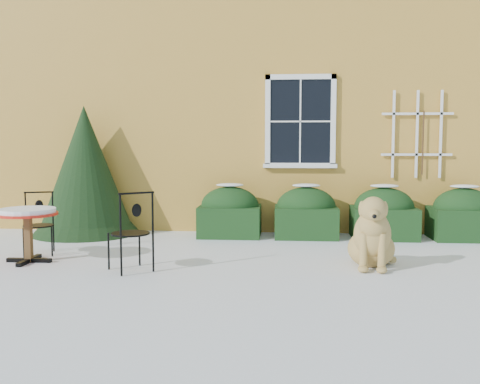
# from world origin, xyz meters

# --- Properties ---
(ground) EXTENTS (80.00, 80.00, 0.00)m
(ground) POSITION_xyz_m (0.00, 0.00, 0.00)
(ground) COLOR white
(ground) RESTS_ON ground
(house) EXTENTS (12.40, 8.40, 6.40)m
(house) POSITION_xyz_m (0.00, 7.00, 3.22)
(house) COLOR gold
(house) RESTS_ON ground
(hedge_row) EXTENTS (4.95, 0.80, 0.91)m
(hedge_row) POSITION_xyz_m (1.65, 2.55, 0.40)
(hedge_row) COLOR black
(hedge_row) RESTS_ON ground
(evergreen_shrub) EXTENTS (1.86, 1.86, 2.25)m
(evergreen_shrub) POSITION_xyz_m (-2.86, 2.60, 0.91)
(evergreen_shrub) COLOR black
(evergreen_shrub) RESTS_ON ground
(bistro_table) EXTENTS (0.78, 0.78, 0.72)m
(bistro_table) POSITION_xyz_m (-2.77, 0.27, 0.60)
(bistro_table) COLOR black
(bistro_table) RESTS_ON ground
(patio_chair_near) EXTENTS (0.62, 0.62, 1.00)m
(patio_chair_near) POSITION_xyz_m (-1.25, -0.12, 0.50)
(patio_chair_near) COLOR black
(patio_chair_near) RESTS_ON ground
(patio_chair_far) EXTENTS (0.51, 0.50, 0.89)m
(patio_chair_far) POSITION_xyz_m (-2.88, 0.81, 0.45)
(patio_chair_far) COLOR black
(patio_chair_far) RESTS_ON ground
(dog) EXTENTS (0.68, 1.05, 0.96)m
(dog) POSITION_xyz_m (1.74, 0.31, 0.38)
(dog) COLOR tan
(dog) RESTS_ON ground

